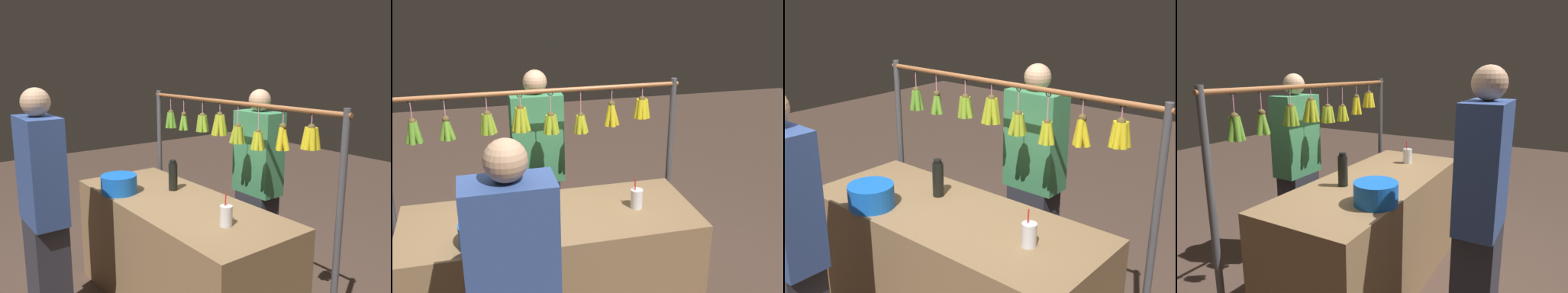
{
  "view_description": "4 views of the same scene",
  "coord_description": "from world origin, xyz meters",
  "views": [
    {
      "loc": [
        -2.36,
        1.61,
        1.86
      ],
      "look_at": [
        -0.23,
        0.0,
        1.32
      ],
      "focal_mm": 37.22,
      "sensor_mm": 36.0,
      "label": 1
    },
    {
      "loc": [
        0.44,
        2.71,
        2.35
      ],
      "look_at": [
        -0.25,
        0.0,
        1.32
      ],
      "focal_mm": 44.12,
      "sensor_mm": 36.0,
      "label": 2
    },
    {
      "loc": [
        -1.88,
        1.94,
        2.19
      ],
      "look_at": [
        -0.22,
        0.0,
        1.33
      ],
      "focal_mm": 46.14,
      "sensor_mm": 36.0,
      "label": 3
    },
    {
      "loc": [
        2.2,
        1.23,
        1.68
      ],
      "look_at": [
        0.02,
        0.0,
        1.13
      ],
      "focal_mm": 31.74,
      "sensor_mm": 36.0,
      "label": 4
    }
  ],
  "objects": [
    {
      "name": "blue_bucket",
      "position": [
        0.43,
        0.25,
        0.94
      ],
      "size": [
        0.28,
        0.28,
        0.14
      ],
      "primitive_type": "cylinder",
      "color": "blue",
      "rests_on": "market_counter"
    },
    {
      "name": "water_bottle",
      "position": [
        0.23,
        -0.13,
        0.99
      ],
      "size": [
        0.07,
        0.07,
        0.25
      ],
      "color": "black",
      "rests_on": "market_counter"
    },
    {
      "name": "display_rack",
      "position": [
        -0.01,
        -0.5,
        1.21
      ],
      "size": [
        2.11,
        0.13,
        1.61
      ],
      "color": "#4C4C51",
      "rests_on": "ground"
    },
    {
      "name": "vendor_person",
      "position": [
        -0.04,
        -0.8,
        0.82
      ],
      "size": [
        0.4,
        0.21,
        1.66
      ],
      "color": "#2D2D38",
      "rests_on": "ground"
    },
    {
      "name": "ground_plane",
      "position": [
        0.0,
        0.0,
        0.0
      ],
      "size": [
        12.0,
        12.0,
        0.0
      ],
      "primitive_type": "plane",
      "color": "#4D392E"
    },
    {
      "name": "drink_cup",
      "position": [
        -0.57,
        0.02,
        0.94
      ],
      "size": [
        0.08,
        0.08,
        0.21
      ],
      "color": "silver",
      "rests_on": "market_counter"
    },
    {
      "name": "customer_person",
      "position": [
        0.32,
        0.87,
        0.85
      ],
      "size": [
        0.41,
        0.22,
        1.72
      ],
      "color": "#2D2D38",
      "rests_on": "ground"
    },
    {
      "name": "market_counter",
      "position": [
        0.0,
        0.0,
        0.44
      ],
      "size": [
        1.9,
        0.76,
        0.87
      ],
      "primitive_type": "cube",
      "color": "olive",
      "rests_on": "ground"
    }
  ]
}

